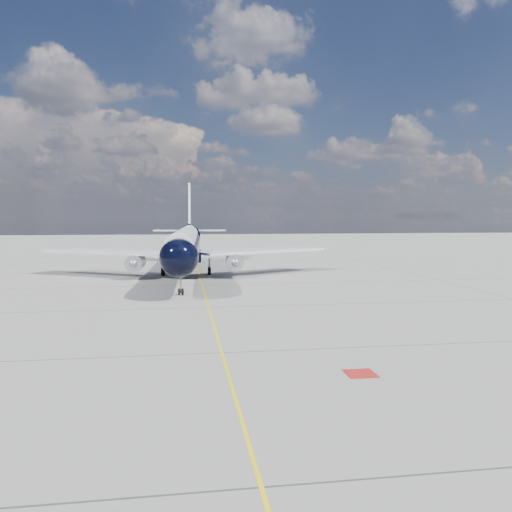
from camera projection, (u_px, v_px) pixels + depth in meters
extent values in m
plane|color=gray|center=(200.00, 279.00, 64.32)|extent=(320.00, 320.00, 0.00)
cube|color=yellow|center=(202.00, 285.00, 59.39)|extent=(0.16, 160.00, 0.01)
cube|color=maroon|center=(360.00, 374.00, 25.88)|extent=(1.60, 1.60, 0.01)
cylinder|color=black|center=(186.00, 246.00, 67.51)|extent=(5.30, 37.89, 3.78)
sphere|color=black|center=(179.00, 258.00, 47.81)|extent=(3.93, 3.93, 3.78)
cone|color=black|center=(190.00, 235.00, 90.62)|extent=(4.05, 7.10, 3.78)
cylinder|color=white|center=(186.00, 239.00, 67.44)|extent=(4.55, 39.85, 2.95)
cube|color=black|center=(179.00, 252.00, 47.57)|extent=(2.43, 1.29, 0.55)
cube|color=white|center=(109.00, 252.00, 67.95)|extent=(18.98, 13.92, 0.32)
cube|color=white|center=(261.00, 251.00, 70.17)|extent=(19.35, 12.75, 0.32)
cube|color=black|center=(186.00, 256.00, 67.62)|extent=(4.57, 10.10, 0.99)
cylinder|color=silver|center=(135.00, 262.00, 65.02)|extent=(2.41, 4.66, 2.23)
cylinder|color=silver|center=(234.00, 261.00, 66.39)|extent=(2.41, 4.66, 2.23)
sphere|color=gray|center=(133.00, 264.00, 62.95)|extent=(1.14, 1.14, 1.09)
sphere|color=gray|center=(235.00, 263.00, 64.32)|extent=(1.14, 1.14, 1.09)
cube|color=white|center=(136.00, 257.00, 65.16)|extent=(0.35, 3.19, 1.09)
cube|color=white|center=(234.00, 256.00, 66.53)|extent=(0.35, 3.19, 1.09)
cube|color=white|center=(190.00, 207.00, 89.72)|extent=(0.57, 6.31, 8.47)
cube|color=white|center=(190.00, 230.00, 90.55)|extent=(13.04, 3.70, 0.22)
cylinder|color=gray|center=(181.00, 283.00, 51.49)|extent=(0.19, 0.19, 2.09)
cylinder|color=black|center=(179.00, 292.00, 51.54)|extent=(0.21, 0.70, 0.70)
cylinder|color=black|center=(183.00, 292.00, 51.59)|extent=(0.21, 0.70, 0.70)
cylinder|color=gray|center=(163.00, 266.00, 68.88)|extent=(0.27, 0.27, 1.89)
cylinder|color=gray|center=(209.00, 265.00, 69.56)|extent=(0.27, 0.27, 1.89)
cylinder|color=black|center=(163.00, 272.00, 68.40)|extent=(0.49, 1.11, 1.09)
cylinder|color=black|center=(164.00, 271.00, 69.48)|extent=(0.49, 1.11, 1.09)
cylinder|color=black|center=(209.00, 271.00, 69.08)|extent=(0.49, 1.11, 1.09)
cylinder|color=black|center=(209.00, 270.00, 70.16)|extent=(0.49, 1.11, 1.09)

